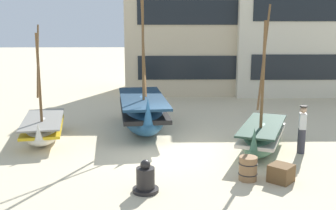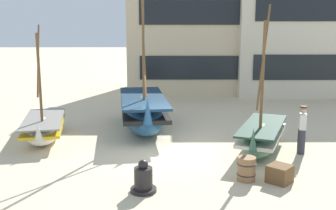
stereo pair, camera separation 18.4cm
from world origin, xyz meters
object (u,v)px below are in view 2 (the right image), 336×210
(fishing_boat_centre_large, at_px, (143,111))
(fishing_boat_far_right, at_px, (262,136))
(cargo_crate, at_px, (280,174))
(harbor_building_main, at_px, (205,39))
(harbor_building_annex, at_px, (304,36))
(fishing_boat_near_left, at_px, (44,127))
(wooden_barrel, at_px, (246,169))
(capstan_winch, at_px, (143,180))
(fisherman_by_hull, at_px, (302,130))

(fishing_boat_centre_large, height_order, fishing_boat_far_right, fishing_boat_centre_large)
(cargo_crate, height_order, harbor_building_main, harbor_building_main)
(fishing_boat_far_right, relative_size, harbor_building_annex, 0.51)
(cargo_crate, relative_size, harbor_building_annex, 0.06)
(fishing_boat_near_left, relative_size, wooden_barrel, 6.27)
(fishing_boat_near_left, relative_size, fishing_boat_far_right, 0.87)
(fishing_boat_centre_large, distance_m, capstan_winch, 6.47)
(capstan_winch, distance_m, cargo_crate, 3.89)
(fishing_boat_far_right, distance_m, harbor_building_main, 13.54)
(fishing_boat_centre_large, height_order, harbor_building_main, harbor_building_main)
(fishing_boat_centre_large, height_order, fisherman_by_hull, fishing_boat_centre_large)
(wooden_barrel, bearing_deg, fishing_boat_far_right, 68.21)
(capstan_winch, bearing_deg, harbor_building_annex, 59.88)
(capstan_winch, xyz_separation_m, harbor_building_annex, (9.81, 16.90, 3.22))
(wooden_barrel, bearing_deg, harbor_building_main, 89.03)
(fishing_boat_near_left, distance_m, wooden_barrel, 8.20)
(capstan_winch, xyz_separation_m, cargo_crate, (3.84, 0.62, -0.09))
(fisherman_by_hull, xyz_separation_m, harbor_building_annex, (4.52, 13.73, 2.73))
(fishing_boat_far_right, relative_size, harbor_building_main, 0.50)
(fisherman_by_hull, height_order, cargo_crate, fisherman_by_hull)
(fishing_boat_near_left, distance_m, fishing_boat_centre_large, 4.05)
(harbor_building_annex, bearing_deg, wooden_barrel, -113.11)
(harbor_building_annex, bearing_deg, fisherman_by_hull, -108.22)
(cargo_crate, bearing_deg, fisherman_by_hull, 60.41)
(fishing_boat_near_left, bearing_deg, harbor_building_main, 57.87)
(fisherman_by_hull, relative_size, harbor_building_annex, 0.17)
(fishing_boat_near_left, distance_m, harbor_building_annex, 18.57)
(fishing_boat_near_left, distance_m, cargo_crate, 9.07)
(fishing_boat_far_right, height_order, cargo_crate, fishing_boat_far_right)
(wooden_barrel, xyz_separation_m, cargo_crate, (0.92, -0.14, -0.10))
(fisherman_by_hull, bearing_deg, fishing_boat_near_left, 169.06)
(fisherman_by_hull, distance_m, cargo_crate, 2.99)
(wooden_barrel, height_order, harbor_building_main, harbor_building_main)
(fisherman_by_hull, distance_m, harbor_building_annex, 14.71)
(cargo_crate, relative_size, harbor_building_main, 0.06)
(fishing_boat_centre_large, bearing_deg, capstan_winch, -86.96)
(fisherman_by_hull, bearing_deg, wooden_barrel, -134.55)
(fishing_boat_centre_large, relative_size, capstan_winch, 7.30)
(wooden_barrel, bearing_deg, cargo_crate, -8.88)
(fishing_boat_far_right, height_order, harbor_building_main, harbor_building_main)
(wooden_barrel, bearing_deg, capstan_winch, -165.30)
(fisherman_by_hull, relative_size, capstan_winch, 1.88)
(fishing_boat_centre_large, bearing_deg, fishing_boat_far_right, -35.32)
(fishing_boat_centre_large, distance_m, fishing_boat_far_right, 5.29)
(fishing_boat_far_right, distance_m, harbor_building_annex, 15.02)
(fishing_boat_near_left, height_order, wooden_barrel, fishing_boat_near_left)
(harbor_building_annex, bearing_deg, capstan_winch, -120.12)
(harbor_building_main, relative_size, harbor_building_annex, 1.02)
(fishing_boat_centre_large, distance_m, wooden_barrel, 6.56)
(capstan_winch, distance_m, harbor_building_main, 17.18)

